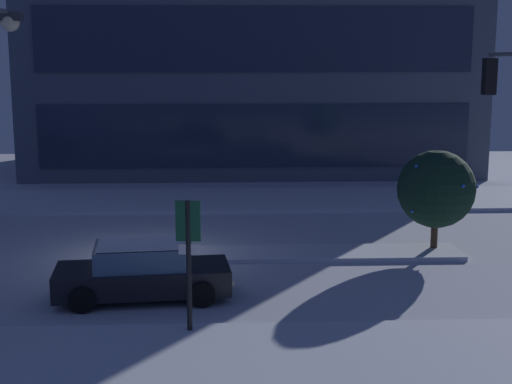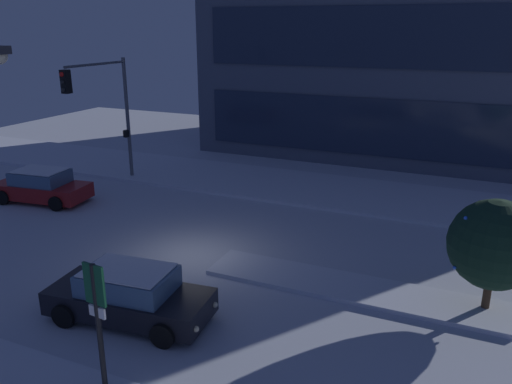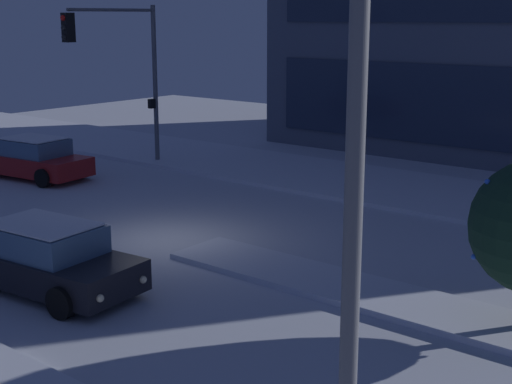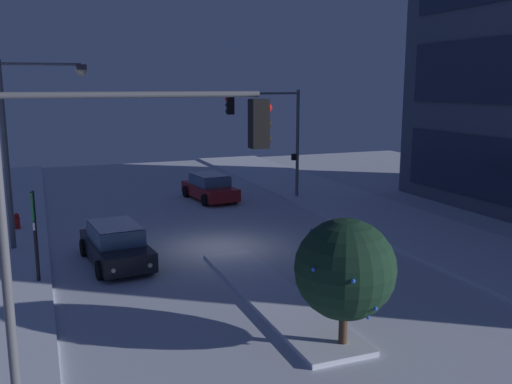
{
  "view_description": "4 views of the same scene",
  "coord_description": "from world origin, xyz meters",
  "px_view_note": "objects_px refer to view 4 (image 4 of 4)",
  "views": [
    {
      "loc": [
        2.67,
        -22.47,
        6.12
      ],
      "look_at": [
        3.65,
        -0.17,
        2.08
      ],
      "focal_mm": 51.49,
      "sensor_mm": 36.0,
      "label": 1
    },
    {
      "loc": [
        8.69,
        -14.01,
        7.67
      ],
      "look_at": [
        2.57,
        -0.21,
        2.77
      ],
      "focal_mm": 36.09,
      "sensor_mm": 36.0,
      "label": 2
    },
    {
      "loc": [
        13.43,
        -12.82,
        5.75
      ],
      "look_at": [
        3.98,
        -1.16,
        2.14
      ],
      "focal_mm": 51.45,
      "sensor_mm": 36.0,
      "label": 3
    },
    {
      "loc": [
        20.65,
        -6.47,
        6.44
      ],
      "look_at": [
        2.15,
        0.75,
        2.61
      ],
      "focal_mm": 39.21,
      "sensor_mm": 36.0,
      "label": 4
    }
  ],
  "objects_px": {
    "fire_hydrant": "(17,223)",
    "parking_info_sign": "(35,226)",
    "car_near": "(116,245)",
    "car_far": "(210,188)",
    "street_lamp_arched": "(30,127)",
    "traffic_light_corner_near_right": "(118,186)",
    "traffic_light_corner_far_left": "(271,125)",
    "decorated_tree_median": "(345,269)"
  },
  "relations": [
    {
      "from": "parking_info_sign",
      "to": "street_lamp_arched",
      "type": "bearing_deg",
      "value": 96.24
    },
    {
      "from": "street_lamp_arched",
      "to": "parking_info_sign",
      "type": "xyz_separation_m",
      "value": [
        4.28,
        -0.02,
        -2.85
      ]
    },
    {
      "from": "traffic_light_corner_far_left",
      "to": "parking_info_sign",
      "type": "relative_size",
      "value": 1.99
    },
    {
      "from": "car_far",
      "to": "decorated_tree_median",
      "type": "xyz_separation_m",
      "value": [
        18.64,
        -2.16,
        1.34
      ]
    },
    {
      "from": "car_near",
      "to": "traffic_light_corner_far_left",
      "type": "xyz_separation_m",
      "value": [
        -8.42,
        9.65,
        3.51
      ]
    },
    {
      "from": "car_near",
      "to": "street_lamp_arched",
      "type": "distance_m",
      "value": 5.72
    },
    {
      "from": "fire_hydrant",
      "to": "parking_info_sign",
      "type": "relative_size",
      "value": 0.27
    },
    {
      "from": "car_near",
      "to": "traffic_light_corner_near_right",
      "type": "height_order",
      "value": "traffic_light_corner_near_right"
    },
    {
      "from": "car_near",
      "to": "traffic_light_corner_far_left",
      "type": "relative_size",
      "value": 0.76
    },
    {
      "from": "street_lamp_arched",
      "to": "car_far",
      "type": "bearing_deg",
      "value": 40.14
    },
    {
      "from": "car_near",
      "to": "street_lamp_arched",
      "type": "xyz_separation_m",
      "value": [
        -2.95,
        -2.65,
        4.13
      ]
    },
    {
      "from": "traffic_light_corner_far_left",
      "to": "traffic_light_corner_near_right",
      "type": "xyz_separation_m",
      "value": [
        17.9,
        -10.66,
        0.32
      ]
    },
    {
      "from": "traffic_light_corner_far_left",
      "to": "fire_hydrant",
      "type": "bearing_deg",
      "value": 9.57
    },
    {
      "from": "car_far",
      "to": "parking_info_sign",
      "type": "xyz_separation_m",
      "value": [
        11.1,
        -9.16,
        1.28
      ]
    },
    {
      "from": "street_lamp_arched",
      "to": "decorated_tree_median",
      "type": "xyz_separation_m",
      "value": [
        11.82,
        6.98,
        -2.79
      ]
    },
    {
      "from": "car_near",
      "to": "parking_info_sign",
      "type": "height_order",
      "value": "parking_info_sign"
    },
    {
      "from": "car_far",
      "to": "traffic_light_corner_near_right",
      "type": "relative_size",
      "value": 0.7
    },
    {
      "from": "street_lamp_arched",
      "to": "fire_hydrant",
      "type": "height_order",
      "value": "street_lamp_arched"
    },
    {
      "from": "car_far",
      "to": "traffic_light_corner_near_right",
      "type": "bearing_deg",
      "value": 151.71
    },
    {
      "from": "street_lamp_arched",
      "to": "decorated_tree_median",
      "type": "relative_size",
      "value": 2.23
    },
    {
      "from": "street_lamp_arched",
      "to": "parking_info_sign",
      "type": "distance_m",
      "value": 5.14
    },
    {
      "from": "street_lamp_arched",
      "to": "fire_hydrant",
      "type": "relative_size",
      "value": 8.7
    },
    {
      "from": "traffic_light_corner_near_right",
      "to": "decorated_tree_median",
      "type": "height_order",
      "value": "traffic_light_corner_near_right"
    },
    {
      "from": "car_near",
      "to": "parking_info_sign",
      "type": "distance_m",
      "value": 3.24
    },
    {
      "from": "car_far",
      "to": "car_near",
      "type": "bearing_deg",
      "value": 139.44
    },
    {
      "from": "fire_hydrant",
      "to": "parking_info_sign",
      "type": "height_order",
      "value": "parking_info_sign"
    },
    {
      "from": "traffic_light_corner_near_right",
      "to": "parking_info_sign",
      "type": "xyz_separation_m",
      "value": [
        -8.15,
        -1.65,
        -2.56
      ]
    },
    {
      "from": "parking_info_sign",
      "to": "decorated_tree_median",
      "type": "relative_size",
      "value": 0.94
    },
    {
      "from": "street_lamp_arched",
      "to": "decorated_tree_median",
      "type": "bearing_deg",
      "value": -56.08
    },
    {
      "from": "traffic_light_corner_near_right",
      "to": "street_lamp_arched",
      "type": "height_order",
      "value": "street_lamp_arched"
    },
    {
      "from": "car_near",
      "to": "street_lamp_arched",
      "type": "height_order",
      "value": "street_lamp_arched"
    },
    {
      "from": "car_near",
      "to": "decorated_tree_median",
      "type": "bearing_deg",
      "value": 20.35
    },
    {
      "from": "traffic_light_corner_far_left",
      "to": "parking_info_sign",
      "type": "height_order",
      "value": "traffic_light_corner_far_left"
    },
    {
      "from": "traffic_light_corner_far_left",
      "to": "street_lamp_arched",
      "type": "relative_size",
      "value": 0.84
    },
    {
      "from": "traffic_light_corner_far_left",
      "to": "fire_hydrant",
      "type": "distance_m",
      "value": 13.87
    },
    {
      "from": "parking_info_sign",
      "to": "car_near",
      "type": "bearing_deg",
      "value": 32.97
    },
    {
      "from": "street_lamp_arched",
      "to": "parking_info_sign",
      "type": "relative_size",
      "value": 2.38
    },
    {
      "from": "traffic_light_corner_near_right",
      "to": "decorated_tree_median",
      "type": "distance_m",
      "value": 5.93
    },
    {
      "from": "parking_info_sign",
      "to": "decorated_tree_median",
      "type": "height_order",
      "value": "decorated_tree_median"
    },
    {
      "from": "traffic_light_corner_far_left",
      "to": "traffic_light_corner_near_right",
      "type": "distance_m",
      "value": 20.83
    },
    {
      "from": "car_far",
      "to": "decorated_tree_median",
      "type": "relative_size",
      "value": 1.37
    },
    {
      "from": "car_near",
      "to": "decorated_tree_median",
      "type": "distance_m",
      "value": 9.96
    }
  ]
}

